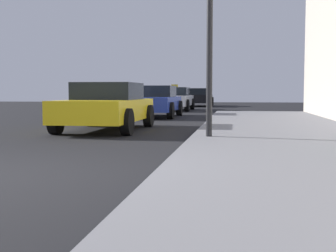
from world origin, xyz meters
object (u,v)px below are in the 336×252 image
(car_yellow, at_px, (107,106))
(car_white, at_px, (174,99))
(car_black, at_px, (198,97))
(car_blue, at_px, (154,101))

(car_yellow, bearing_deg, car_white, -90.02)
(car_white, relative_size, car_black, 1.00)
(car_blue, bearing_deg, car_white, -89.17)
(car_blue, height_order, car_white, car_white)
(car_blue, xyz_separation_m, car_white, (-0.10, 6.75, 0.00))
(car_blue, relative_size, car_black, 0.91)
(car_yellow, height_order, car_black, same)
(car_blue, distance_m, car_white, 6.75)
(car_white, bearing_deg, car_yellow, 89.98)
(car_blue, bearing_deg, car_yellow, 89.10)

